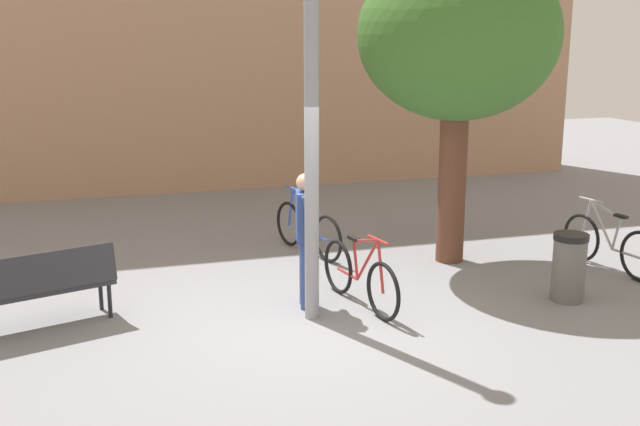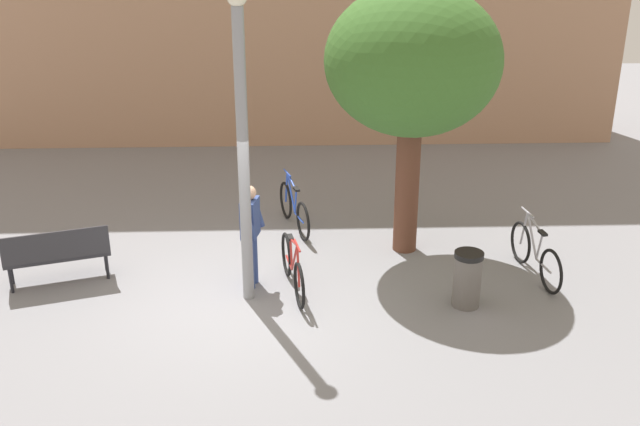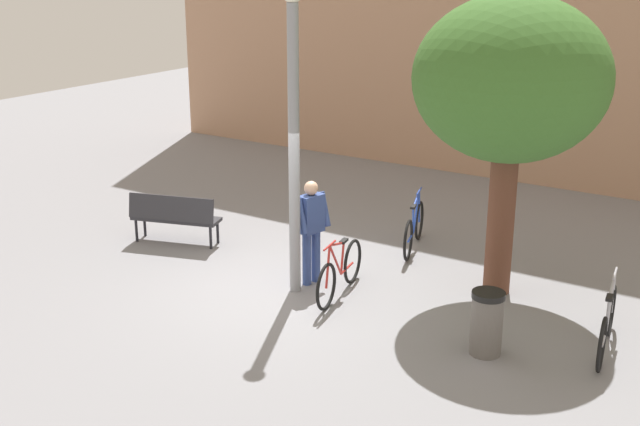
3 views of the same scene
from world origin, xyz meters
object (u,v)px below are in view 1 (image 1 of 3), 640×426
park_bench (43,283)px  bicycle_red (360,276)px  bicycle_silver (609,244)px  plaza_tree (458,37)px  lamppost (312,105)px  person_by_lamppost (306,231)px  trash_bin (569,267)px  bicycle_blue (307,229)px

park_bench → bicycle_red: bicycle_red is taller
bicycle_silver → plaza_tree: bearing=150.2°
lamppost → bicycle_red: bearing=17.2°
bicycle_silver → bicycle_red: (-3.88, -0.34, 0.00)m
park_bench → bicycle_red: (3.68, -0.36, -0.16)m
person_by_lamppost → bicycle_silver: (4.52, 0.15, -0.58)m
park_bench → trash_bin: bearing=-8.4°
park_bench → plaza_tree: (5.62, 1.10, 2.70)m
park_bench → plaza_tree: 6.33m
person_by_lamppost → bicycle_blue: bearing=73.5°
plaza_tree → bicycle_silver: size_ratio=2.49×
park_bench → bicycle_silver: size_ratio=0.93×
plaza_tree → bicycle_silver: bearing=-29.8°
person_by_lamppost → plaza_tree: 3.67m
person_by_lamppost → plaza_tree: bearing=26.1°
park_bench → bicycle_red: size_ratio=0.93×
bicycle_silver → trash_bin: 1.59m
lamppost → bicycle_blue: bearing=75.1°
park_bench → bicycle_red: 3.70m
bicycle_red → plaza_tree: bearing=36.8°
trash_bin → bicycle_blue: bearing=130.4°
park_bench → trash_bin: (6.26, -0.93, -0.11)m
person_by_lamppost → bicycle_silver: bearing=2.0°
person_by_lamppost → lamppost: bearing=-95.8°
lamppost → plaza_tree: lamppost is taller
trash_bin → bicycle_silver: bearing=35.1°
person_by_lamppost → bicycle_blue: (0.66, 2.25, -0.58)m
bicycle_silver → person_by_lamppost: bearing=-178.0°
person_by_lamppost → bicycle_blue: size_ratio=0.96×
lamppost → plaza_tree: 3.19m
bicycle_silver → bicycle_blue: (-3.85, 2.09, 0.00)m
bicycle_blue → park_bench: bearing=-150.7°
bicycle_blue → bicycle_red: same height
person_by_lamppost → bicycle_silver: person_by_lamppost is taller
park_bench → bicycle_red: bearing=-5.6°
lamppost → bicycle_red: size_ratio=2.57×
lamppost → plaza_tree: size_ratio=1.03×
lamppost → bicycle_silver: (4.56, 0.55, -2.13)m
park_bench → bicycle_silver: bearing=-0.1°
bicycle_red → park_bench: bearing=174.4°
plaza_tree → bicycle_blue: bearing=152.8°
lamppost → park_bench: 3.64m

